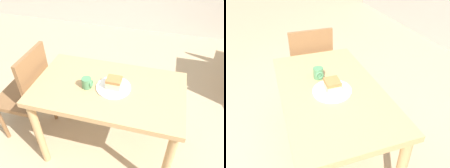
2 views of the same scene
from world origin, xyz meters
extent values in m
cube|color=tan|center=(-0.14, 0.54, 0.71)|extent=(1.09, 0.63, 0.04)
cylinder|color=tan|center=(-0.63, 0.27, 0.34)|extent=(0.06, 0.06, 0.69)
cylinder|color=tan|center=(-0.63, 0.80, 0.34)|extent=(0.06, 0.06, 0.69)
cube|color=brown|center=(-0.94, 0.56, 0.42)|extent=(0.40, 0.40, 0.04)
cylinder|color=brown|center=(-1.11, 0.72, 0.20)|extent=(0.04, 0.04, 0.40)
cylinder|color=brown|center=(-1.11, 0.39, 0.20)|extent=(0.04, 0.04, 0.40)
cylinder|color=brown|center=(-0.77, 0.72, 0.20)|extent=(0.04, 0.04, 0.40)
cylinder|color=brown|center=(-0.77, 0.39, 0.20)|extent=(0.04, 0.04, 0.40)
cube|color=brown|center=(-0.76, 0.56, 0.67)|extent=(0.03, 0.38, 0.46)
cylinder|color=white|center=(-0.10, 0.53, 0.74)|extent=(0.25, 0.25, 0.01)
cube|color=beige|center=(-0.10, 0.54, 0.77)|extent=(0.10, 0.09, 0.05)
cube|color=#A3703D|center=(-0.10, 0.54, 0.80)|extent=(0.10, 0.09, 0.02)
cylinder|color=#4C8456|center=(-0.29, 0.50, 0.77)|extent=(0.07, 0.07, 0.08)
torus|color=#4C8456|center=(-0.25, 0.50, 0.77)|extent=(0.01, 0.06, 0.06)
camera|label=1|loc=(0.20, -0.61, 1.75)|focal=35.00mm
camera|label=2|loc=(0.97, 0.21, 1.53)|focal=35.00mm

